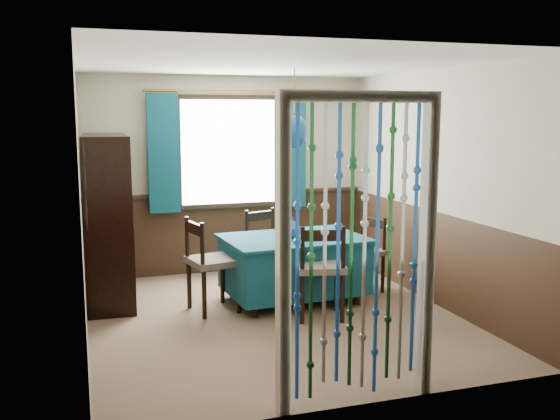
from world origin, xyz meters
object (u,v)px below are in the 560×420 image
object	(u,v)px
chair_left	(210,262)
vase_sideboard	(111,206)
vase_table	(292,228)
sideboard	(108,244)
chair_near	(320,268)
chair_right	(364,252)
chair_far	(268,247)
bowl_shelf	(113,189)
dining_table	(294,264)
pendant_lamp	(294,131)

from	to	relation	value
chair_left	vase_sideboard	world-z (taller)	vase_sideboard
vase_table	chair_left	bearing A→B (deg)	-177.12
vase_table	sideboard	bearing A→B (deg)	159.62
chair_near	chair_right	xyz separation A→B (m)	(0.82, 0.73, -0.05)
chair_right	sideboard	world-z (taller)	sideboard
chair_far	bowl_shelf	world-z (taller)	bowl_shelf
vase_table	dining_table	bearing A→B (deg)	30.89
sideboard	pendant_lamp	xyz separation A→B (m)	(1.91, -0.68, 1.23)
dining_table	chair_far	xyz separation A→B (m)	(-0.11, 0.63, 0.07)
sideboard	vase_table	bearing A→B (deg)	-18.55
bowl_shelf	chair_left	bearing A→B (deg)	-25.12
pendant_lamp	vase_sideboard	bearing A→B (deg)	151.64
dining_table	pendant_lamp	distance (m)	1.43
chair_far	pendant_lamp	bearing A→B (deg)	80.65
sideboard	pendant_lamp	bearing A→B (deg)	-17.74
chair_left	vase_table	xyz separation A→B (m)	(0.90, 0.05, 0.30)
chair_far	chair_right	xyz separation A→B (m)	(0.99, -0.52, -0.02)
dining_table	chair_right	world-z (taller)	chair_right
chair_right	bowl_shelf	xyz separation A→B (m)	(-2.73, 0.26, 0.80)
chair_right	sideboard	bearing A→B (deg)	58.09
dining_table	vase_sideboard	bearing A→B (deg)	147.33
sideboard	bowl_shelf	bearing A→B (deg)	-77.25
chair_far	pendant_lamp	world-z (taller)	pendant_lamp
chair_left	pendant_lamp	bearing A→B (deg)	81.89
vase_sideboard	sideboard	bearing A→B (deg)	-100.67
chair_left	pendant_lamp	world-z (taller)	pendant_lamp
chair_near	bowl_shelf	xyz separation A→B (m)	(-1.91, 0.99, 0.75)
sideboard	vase_table	distance (m)	2.01
vase_table	vase_sideboard	size ratio (longest dim) A/B	1.10
dining_table	vase_sideboard	world-z (taller)	vase_sideboard
chair_left	vase_sideboard	size ratio (longest dim) A/B	5.18
chair_right	vase_table	xyz separation A→B (m)	(-0.92, -0.13, 0.35)
chair_right	vase_sideboard	distance (m)	2.92
chair_near	chair_right	distance (m)	1.10
chair_far	chair_left	bearing A→B (deg)	20.90
pendant_lamp	vase_sideboard	size ratio (longest dim) A/B	4.39
chair_far	chair_left	xyz separation A→B (m)	(-0.82, -0.69, 0.03)
chair_far	vase_sideboard	world-z (taller)	vase_sideboard
sideboard	vase_table	size ratio (longest dim) A/B	8.75
chair_right	pendant_lamp	distance (m)	1.65
chair_right	chair_far	bearing A→B (deg)	42.14
chair_left	chair_near	bearing A→B (deg)	48.50
chair_left	pendant_lamp	xyz separation A→B (m)	(0.93, 0.06, 1.33)
chair_right	vase_sideboard	bearing A→B (deg)	51.60
chair_near	sideboard	distance (m)	2.36
bowl_shelf	chair_right	bearing A→B (deg)	-5.34
chair_near	chair_right	world-z (taller)	chair_near
dining_table	bowl_shelf	world-z (taller)	bowl_shelf
chair_far	vase_table	bearing A→B (deg)	77.61
chair_right	sideboard	distance (m)	2.86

